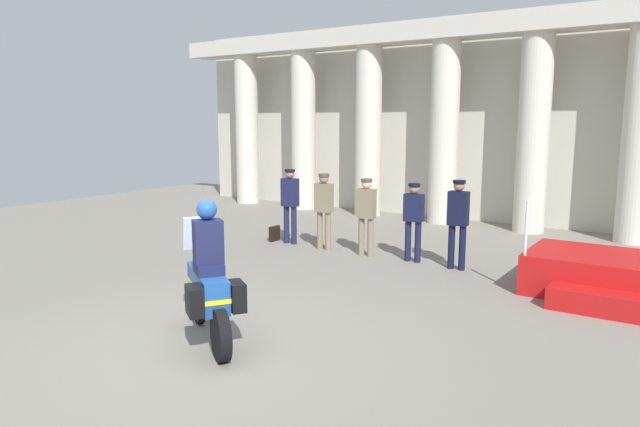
# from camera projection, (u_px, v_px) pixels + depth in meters

# --- Properties ---
(ground_plane) EXTENTS (28.00, 28.00, 0.00)m
(ground_plane) POSITION_uv_depth(u_px,v_px,m) (193.00, 349.00, 7.40)
(ground_plane) COLOR gray
(colonnade_backdrop) EXTENTS (18.66, 1.63, 5.79)m
(colonnade_backdrop) POSITION_uv_depth(u_px,v_px,m) (452.00, 112.00, 16.31)
(colonnade_backdrop) COLOR beige
(colonnade_backdrop) RESTS_ON ground_plane
(reviewing_stand) EXTENTS (2.48, 2.19, 1.58)m
(reviewing_stand) POSITION_uv_depth(u_px,v_px,m) (606.00, 277.00, 9.54)
(reviewing_stand) COLOR #B71414
(reviewing_stand) RESTS_ON ground_plane
(officer_in_row_0) EXTENTS (0.39, 0.24, 1.75)m
(officer_in_row_0) POSITION_uv_depth(u_px,v_px,m) (290.00, 200.00, 13.49)
(officer_in_row_0) COLOR #191E42
(officer_in_row_0) RESTS_ON ground_plane
(officer_in_row_1) EXTENTS (0.39, 0.24, 1.71)m
(officer_in_row_1) POSITION_uv_depth(u_px,v_px,m) (324.00, 205.00, 12.84)
(officer_in_row_1) COLOR #7A7056
(officer_in_row_1) RESTS_ON ground_plane
(officer_in_row_2) EXTENTS (0.39, 0.24, 1.66)m
(officer_in_row_2) POSITION_uv_depth(u_px,v_px,m) (366.00, 211.00, 12.27)
(officer_in_row_2) COLOR #7A7056
(officer_in_row_2) RESTS_ON ground_plane
(officer_in_row_3) EXTENTS (0.39, 0.24, 1.62)m
(officer_in_row_3) POSITION_uv_depth(u_px,v_px,m) (414.00, 216.00, 11.77)
(officer_in_row_3) COLOR #141938
(officer_in_row_3) RESTS_ON ground_plane
(officer_in_row_4) EXTENTS (0.39, 0.24, 1.75)m
(officer_in_row_4) POSITION_uv_depth(u_px,v_px,m) (458.00, 217.00, 11.14)
(officer_in_row_4) COLOR black
(officer_in_row_4) RESTS_ON ground_plane
(motorcycle_with_rider) EXTENTS (1.80, 1.30, 1.90)m
(motorcycle_with_rider) POSITION_uv_depth(u_px,v_px,m) (209.00, 283.00, 7.50)
(motorcycle_with_rider) COLOR black
(motorcycle_with_rider) RESTS_ON ground_plane
(briefcase_on_ground) EXTENTS (0.10, 0.32, 0.36)m
(briefcase_on_ground) POSITION_uv_depth(u_px,v_px,m) (274.00, 234.00, 13.91)
(briefcase_on_ground) COLOR black
(briefcase_on_ground) RESTS_ON ground_plane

